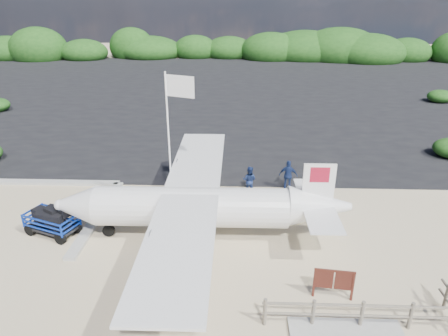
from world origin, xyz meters
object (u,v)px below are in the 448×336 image
at_px(flagpole, 173,215).
at_px(aircraft_large, 356,96).
at_px(crew_b, 249,180).
at_px(crew_c, 288,175).
at_px(crew_a, 210,183).
at_px(signboard, 332,298).
at_px(baggage_cart, 54,234).

bearing_deg(flagpole, aircraft_large, 59.06).
relative_size(crew_b, crew_c, 0.91).
distance_m(flagpole, aircraft_large, 30.02).
relative_size(crew_a, crew_b, 1.06).
bearing_deg(signboard, crew_b, 115.78).
bearing_deg(aircraft_large, crew_b, 62.85).
distance_m(baggage_cart, aircraft_large, 34.30).
distance_m(crew_a, aircraft_large, 27.53).
bearing_deg(aircraft_large, crew_c, 66.61).
height_order(flagpole, crew_a, flagpole).
bearing_deg(crew_a, baggage_cart, 53.27).
bearing_deg(crew_c, signboard, 103.61).
bearing_deg(crew_b, crew_c, -147.30).
relative_size(baggage_cart, crew_c, 1.43).
relative_size(baggage_cart, aircraft_large, 0.16).
relative_size(crew_c, aircraft_large, 0.11).
height_order(baggage_cart, crew_a, crew_a).
distance_m(crew_a, crew_b, 2.11).
height_order(signboard, crew_c, crew_c).
height_order(baggage_cart, flagpole, flagpole).
bearing_deg(aircraft_large, crew_a, 59.52).
bearing_deg(crew_b, flagpole, 52.41).
xyz_separation_m(baggage_cart, aircraft_large, (20.41, 27.57, 0.00)).
bearing_deg(flagpole, baggage_cart, -159.89).
height_order(signboard, crew_b, crew_b).
bearing_deg(crew_a, signboard, 146.06).
bearing_deg(baggage_cart, signboard, 3.28).
xyz_separation_m(crew_a, crew_c, (4.13, 1.04, 0.02)).
bearing_deg(crew_a, flagpole, 73.78).
height_order(baggage_cart, aircraft_large, aircraft_large).
xyz_separation_m(baggage_cart, crew_c, (10.73, 4.81, 0.84)).
bearing_deg(aircraft_large, baggage_cart, 53.14).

